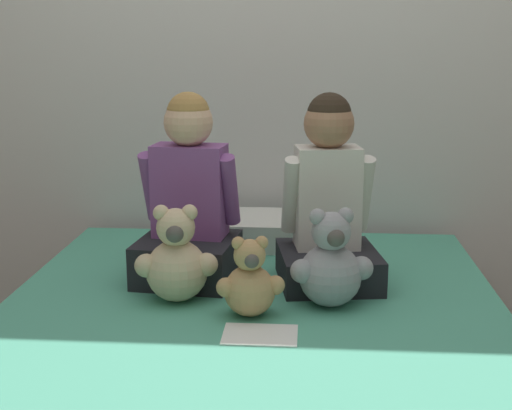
{
  "coord_description": "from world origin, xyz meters",
  "views": [
    {
      "loc": [
        0.17,
        -2.0,
        1.21
      ],
      "look_at": [
        0.0,
        0.26,
        0.68
      ],
      "focal_mm": 50.0,
      "sensor_mm": 36.0,
      "label": 1
    }
  ],
  "objects": [
    {
      "name": "teddy_bear_held_by_left_child",
      "position": [
        -0.24,
        0.11,
        0.53
      ],
      "size": [
        0.26,
        0.2,
        0.31
      ],
      "rotation": [
        0.0,
        0.0,
        0.13
      ],
      "color": "#D1B78E",
      "rests_on": "bed"
    },
    {
      "name": "teddy_bear_between_children",
      "position": [
        0.0,
        0.0,
        0.5
      ],
      "size": [
        0.2,
        0.15,
        0.25
      ],
      "rotation": [
        0.0,
        0.0,
        0.21
      ],
      "color": "tan",
      "rests_on": "bed"
    },
    {
      "name": "child_on_left",
      "position": [
        -0.24,
        0.34,
        0.66
      ],
      "size": [
        0.36,
        0.35,
        0.64
      ],
      "rotation": [
        0.0,
        0.0,
        -0.12
      ],
      "color": "black",
      "rests_on": "bed"
    },
    {
      "name": "sign_card",
      "position": [
        0.04,
        -0.14,
        0.4
      ],
      "size": [
        0.21,
        0.15,
        0.0
      ],
      "color": "white",
      "rests_on": "bed"
    },
    {
      "name": "teddy_bear_held_by_right_child",
      "position": [
        0.24,
        0.1,
        0.53
      ],
      "size": [
        0.26,
        0.2,
        0.31
      ],
      "rotation": [
        0.0,
        0.0,
        0.23
      ],
      "color": "#939399",
      "rests_on": "bed"
    },
    {
      "name": "bed",
      "position": [
        0.0,
        0.0,
        0.2
      ],
      "size": [
        1.59,
        1.93,
        0.4
      ],
      "color": "brown",
      "rests_on": "ground_plane"
    },
    {
      "name": "pillow_at_headboard",
      "position": [
        0.0,
        0.77,
        0.45
      ],
      "size": [
        0.53,
        0.33,
        0.11
      ],
      "color": "silver",
      "rests_on": "bed"
    },
    {
      "name": "wall_behind_bed",
      "position": [
        0.0,
        1.06,
        1.25
      ],
      "size": [
        8.0,
        0.06,
        2.5
      ],
      "color": "silver",
      "rests_on": "ground_plane"
    },
    {
      "name": "child_on_right",
      "position": [
        0.24,
        0.34,
        0.66
      ],
      "size": [
        0.37,
        0.38,
        0.64
      ],
      "rotation": [
        0.0,
        0.0,
        0.15
      ],
      "color": "black",
      "rests_on": "bed"
    }
  ]
}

